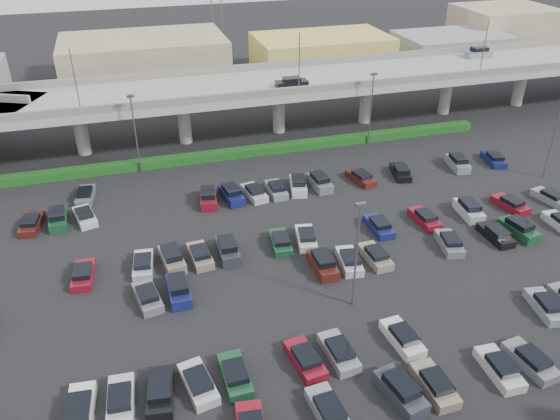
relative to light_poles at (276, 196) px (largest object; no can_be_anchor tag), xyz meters
name	(u,v)px	position (x,y,z in m)	size (l,w,h in m)	color
ground	(321,254)	(4.13, -2.00, -6.24)	(280.00, 280.00, 0.00)	black
overpass	(244,90)	(3.95, 29.99, 0.73)	(150.00, 13.00, 15.80)	gray
hedge	(258,150)	(4.13, 23.00, -5.69)	(66.00, 1.60, 1.10)	#134214
parked_cars	(331,268)	(3.94, -5.17, -5.64)	(63.16, 41.63, 1.67)	white
light_poles	(276,196)	(0.00, 0.00, 0.00)	(66.90, 48.38, 10.30)	#4E4E53
distant_buildings	(272,54)	(16.50, 59.81, -2.49)	(138.00, 24.00, 9.00)	gray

